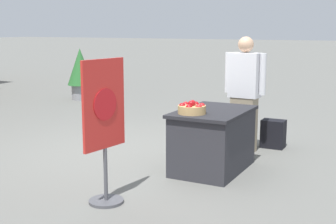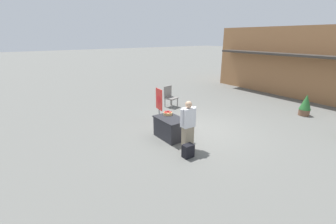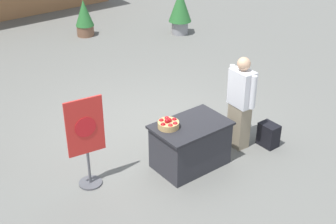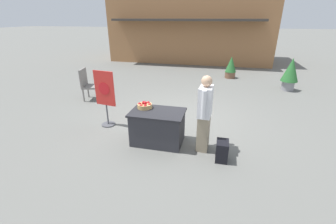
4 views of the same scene
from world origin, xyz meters
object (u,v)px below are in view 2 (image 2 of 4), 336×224
object	(u,v)px
display_table	(170,128)
backpack	(188,151)
poster_board	(159,104)
potted_plant_near_right	(306,105)
patio_chair	(170,95)
apple_basket	(168,113)
person_visitor	(188,125)

from	to	relation	value
display_table	backpack	xyz separation A→B (m)	(1.46, -0.38, -0.18)
backpack	display_table	bearing A→B (deg)	165.21
display_table	poster_board	world-z (taller)	poster_board
poster_board	potted_plant_near_right	distance (m)	6.89
patio_chair	backpack	bearing A→B (deg)	-42.94
apple_basket	person_visitor	distance (m)	1.39
apple_basket	potted_plant_near_right	xyz separation A→B (m)	(2.05, 6.47, -0.31)
backpack	poster_board	xyz separation A→B (m)	(-3.01, 0.93, 0.60)
apple_basket	backpack	size ratio (longest dim) A/B	0.80
display_table	person_visitor	bearing A→B (deg)	-3.03
potted_plant_near_right	patio_chair	bearing A→B (deg)	-138.40
display_table	apple_basket	size ratio (longest dim) A/B	3.58
patio_chair	apple_basket	bearing A→B (deg)	-50.17
person_visitor	backpack	distance (m)	0.83
display_table	backpack	size ratio (longest dim) A/B	2.86
patio_chair	poster_board	bearing A→B (deg)	-60.06
backpack	apple_basket	bearing A→B (deg)	163.83
poster_board	potted_plant_near_right	xyz separation A→B (m)	(3.26, 6.06, -0.29)
poster_board	patio_chair	xyz separation A→B (m)	(-1.61, 1.73, -0.22)
backpack	potted_plant_near_right	bearing A→B (deg)	87.94
apple_basket	patio_chair	world-z (taller)	patio_chair
apple_basket	patio_chair	bearing A→B (deg)	142.82
person_visitor	poster_board	size ratio (longest dim) A/B	1.12
apple_basket	poster_board	size ratio (longest dim) A/B	0.23
apple_basket	poster_board	world-z (taller)	poster_board
person_visitor	display_table	bearing A→B (deg)	0.00
person_visitor	potted_plant_near_right	bearing A→B (deg)	-92.71
apple_basket	backpack	bearing A→B (deg)	-16.17
person_visitor	poster_board	distance (m)	2.66
display_table	potted_plant_near_right	distance (m)	6.82
backpack	potted_plant_near_right	distance (m)	7.00
person_visitor	patio_chair	size ratio (longest dim) A/B	1.52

